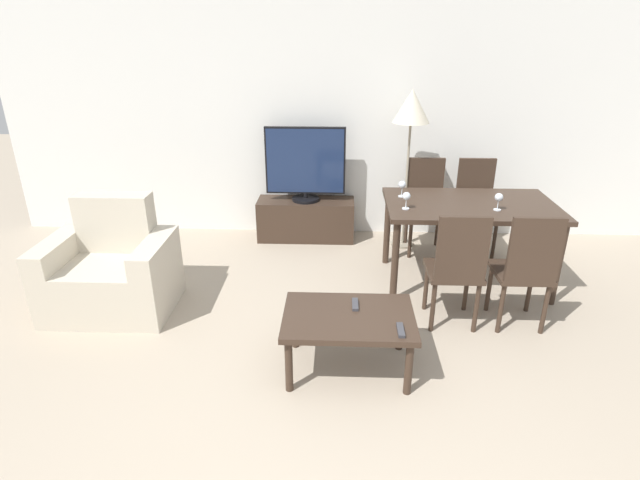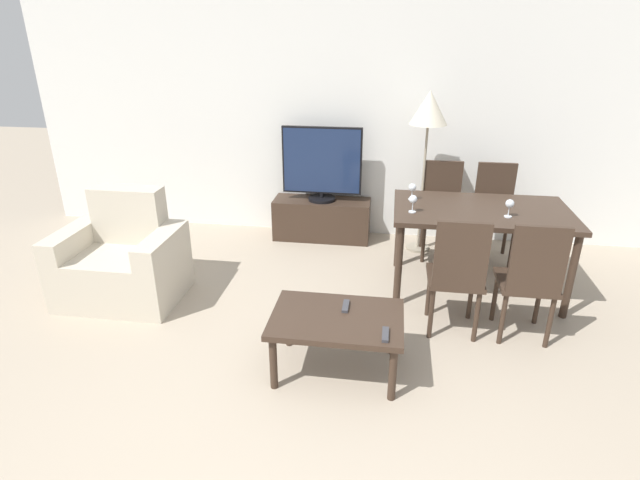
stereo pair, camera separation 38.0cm
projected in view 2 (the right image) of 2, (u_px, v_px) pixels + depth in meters
wall_back at (350, 110)px, 5.19m from camera, size 7.00×0.06×2.70m
armchair at (123, 263)px, 4.21m from camera, size 0.97×0.71×0.91m
tv_stand at (322, 219)px, 5.44m from camera, size 1.04×0.36×0.44m
tv at (322, 164)px, 5.20m from camera, size 0.83×0.29×0.78m
coffee_table at (337, 323)px, 3.25m from camera, size 0.86×0.59×0.42m
dining_table at (481, 218)px, 4.18m from camera, size 1.45×0.87×0.76m
dining_chair_near at (457, 272)px, 3.59m from camera, size 0.40×0.40×0.94m
dining_chair_far at (494, 208)px, 4.89m from camera, size 0.40×0.40×0.94m
dining_chair_near_right at (531, 277)px, 3.53m from camera, size 0.40×0.40×0.94m
dining_chair_far_left at (442, 205)px, 4.96m from camera, size 0.40×0.40×0.94m
floor_lamp at (429, 114)px, 4.71m from camera, size 0.36×0.36×1.61m
remote_primary at (346, 306)px, 3.33m from camera, size 0.04×0.15×0.02m
remote_secondary at (385, 335)px, 3.02m from camera, size 0.04×0.15×0.02m
wine_glass_left at (413, 200)px, 4.03m from camera, size 0.07×0.07×0.15m
wine_glass_center at (510, 205)px, 3.92m from camera, size 0.07×0.07×0.15m
wine_glass_right at (412, 188)px, 4.33m from camera, size 0.07×0.07×0.15m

